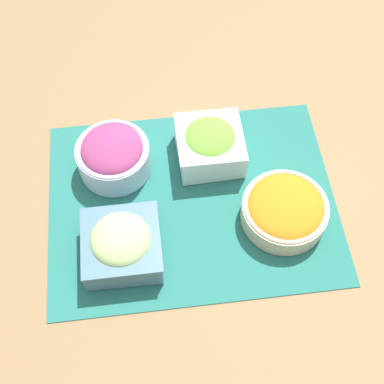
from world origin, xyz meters
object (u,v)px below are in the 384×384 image
Objects in this scene: lettuce_bowl at (210,144)px; cucumber_bowl at (122,244)px; carrot_bowl at (285,209)px; onion_bowl at (113,155)px.

lettuce_bowl is 0.26m from cucumber_bowl.
lettuce_bowl is 0.19m from carrot_bowl.
onion_bowl reaches higher than cucumber_bowl.
carrot_bowl is (-0.30, 0.15, -0.01)m from onion_bowl.
cucumber_bowl is at bearing 46.57° from lettuce_bowl.
carrot_bowl is (-0.11, 0.15, -0.01)m from lettuce_bowl.
lettuce_bowl reaches higher than carrot_bowl.
lettuce_bowl is at bearing -133.43° from cucumber_bowl.
lettuce_bowl is 0.81× the size of carrot_bowl.
onion_bowl is 0.89× the size of carrot_bowl.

